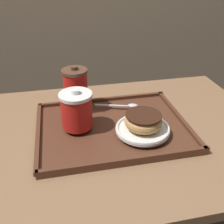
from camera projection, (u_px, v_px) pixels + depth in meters
cafe_table at (114, 167)px, 0.91m from camera, size 1.02×0.70×0.72m
serving_tray at (112, 127)px, 0.83m from camera, size 0.47×0.36×0.02m
coffee_cup_front at (77, 110)px, 0.78m from camera, size 0.10×0.10×0.12m
coffee_cup_rear at (76, 89)px, 0.88m from camera, size 0.08×0.08×0.15m
plate_with_chocolate_donut at (143, 129)px, 0.78m from camera, size 0.16×0.16×0.01m
donut_chocolate_glazed at (143, 121)px, 0.77m from camera, size 0.11×0.11×0.04m
spoon at (126, 105)px, 0.91m from camera, size 0.15×0.06×0.01m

